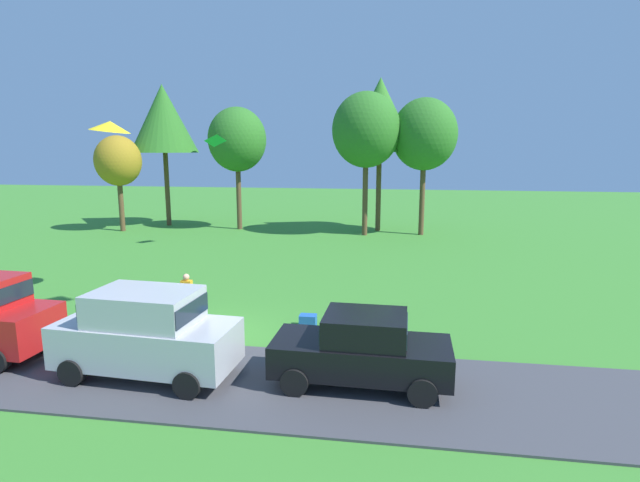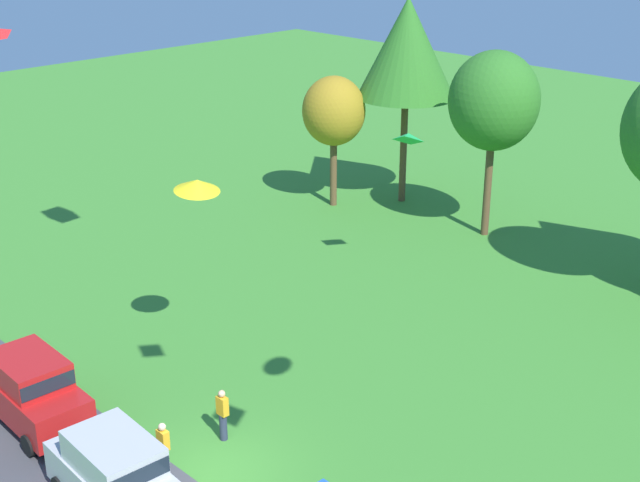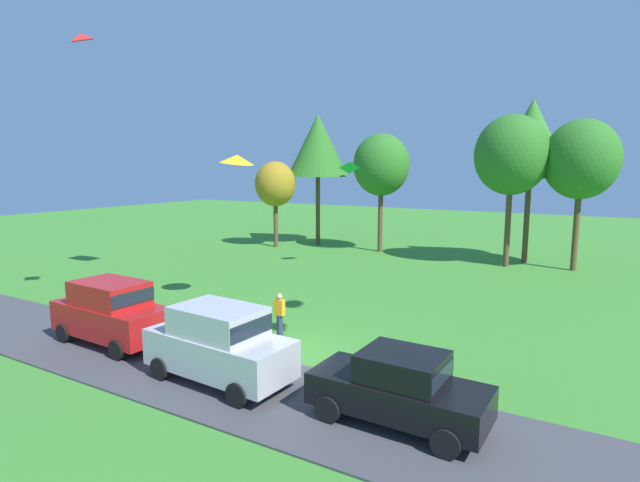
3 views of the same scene
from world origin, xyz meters
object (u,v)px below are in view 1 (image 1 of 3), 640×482
person_on_lawn (187,297)px  kite_diamond_mid_center (215,139)px  tree_lone_near (380,115)px  tree_center_back (163,119)px  tree_right_of_center (118,161)px  tree_far_right (424,135)px  tree_far_left (366,130)px  car_suv_mid_row (146,330)px  car_sedan_far_end (362,347)px  tree_left_of_center (237,140)px  person_beside_suv (161,320)px  cooler_box (308,321)px  kite_delta_low_drifter (110,126)px

person_on_lawn → kite_diamond_mid_center: 14.08m
person_on_lawn → tree_lone_near: tree_lone_near is taller
tree_center_back → kite_diamond_mid_center: 11.00m
tree_right_of_center → tree_far_right: 21.48m
tree_center_back → tree_far_left: bearing=-8.1°
car_suv_mid_row → car_sedan_far_end: car_suv_mid_row is taller
person_on_lawn → tree_left_of_center: (-4.51, 19.79, 5.62)m
tree_far_right → kite_diamond_mid_center: (-12.15, -6.87, -0.36)m
person_beside_suv → tree_far_right: size_ratio=0.19×
person_on_lawn → cooler_box: (4.15, 0.21, -0.68)m
tree_left_of_center → cooler_box: (8.66, -19.58, -6.30)m
tree_left_of_center → tree_far_left: bearing=-7.6°
tree_center_back → cooler_box: size_ratio=18.96×
person_on_lawn → tree_center_back: 24.33m
person_beside_suv → tree_lone_near: (5.48, 22.95, 7.30)m
car_suv_mid_row → kite_diamond_mid_center: bearing=104.1°
tree_right_of_center → tree_far_left: size_ratio=0.71×
car_suv_mid_row → kite_delta_low_drifter: 9.56m
tree_far_left → tree_center_back: bearing=171.9°
car_sedan_far_end → tree_center_back: size_ratio=0.42×
tree_right_of_center → kite_diamond_mid_center: size_ratio=6.30×
tree_right_of_center → kite_delta_low_drifter: kite_delta_low_drifter is taller
tree_lone_near → kite_diamond_mid_center: bearing=-138.1°
car_suv_mid_row → kite_diamond_mid_center: 17.91m
tree_center_back → tree_left_of_center: size_ratio=1.20×
person_on_lawn → kite_delta_low_drifter: size_ratio=1.14×
car_sedan_far_end → tree_far_left: 23.21m
cooler_box → kite_diamond_mid_center: (-7.60, 12.27, 6.24)m
kite_delta_low_drifter → car_sedan_far_end: bearing=-31.4°
person_on_lawn → tree_far_right: (8.71, 19.34, 5.92)m
tree_far_right → car_suv_mid_row: bearing=-108.8°
person_beside_suv → tree_far_right: bearing=68.5°
tree_lone_near → tree_far_right: bearing=-23.4°
person_beside_suv → tree_center_back: (-10.72, 23.02, 7.20)m
kite_diamond_mid_center → kite_delta_low_drifter: (-0.33, -10.17, 0.27)m
tree_far_right → kite_delta_low_drifter: bearing=-126.2°
car_suv_mid_row → tree_center_back: size_ratio=0.44×
tree_left_of_center → kite_delta_low_drifter: size_ratio=5.86×
car_suv_mid_row → person_on_lawn: (-0.72, 4.17, -0.42)m
tree_far_right → tree_center_back: bearing=175.9°
car_sedan_far_end → tree_center_back: (-16.77, 24.54, 7.03)m
car_sedan_far_end → person_on_lawn: (-6.25, 3.82, -0.16)m
car_sedan_far_end → tree_right_of_center: bearing=131.3°
person_on_lawn → cooler_box: bearing=2.9°
tree_right_of_center → tree_lone_near: tree_lone_near is taller
car_sedan_far_end → kite_diamond_mid_center: 19.71m
car_sedan_far_end → tree_left_of_center: tree_left_of_center is taller
person_beside_suv → cooler_box: bearing=32.2°
car_suv_mid_row → tree_far_right: bearing=71.2°
cooler_box → kite_diamond_mid_center: bearing=121.8°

